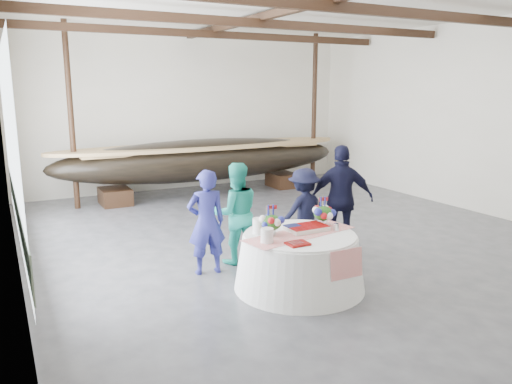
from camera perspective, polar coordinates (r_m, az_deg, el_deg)
floor at (r=10.02m, az=4.74°, el=-5.29°), size 10.00×12.00×0.01m
wall_back at (r=15.00m, az=-7.57°, el=9.11°), size 10.00×0.02×4.50m
wall_left at (r=8.11m, az=-26.58°, el=5.67°), size 0.02×12.00×4.50m
wall_right at (r=12.98m, az=24.12°, el=7.77°), size 0.02×12.00×4.50m
ceiling at (r=9.70m, az=5.22°, el=21.03°), size 10.00×12.00×0.01m
pavilion_structure at (r=10.31m, az=2.64°, el=17.73°), size 9.80×11.76×4.50m
open_bay at (r=9.15m, az=-26.17°, el=3.60°), size 0.03×7.00×3.20m
longboat_display at (r=13.86m, az=-5.83°, el=3.72°), size 8.33×1.67×1.56m
banquet_table at (r=7.52m, az=4.99°, el=-7.85°), size 1.95×1.95×0.84m
tabletop_items at (r=7.45m, az=4.55°, el=-3.47°), size 1.87×0.98×0.40m
guest_woman_blue at (r=7.98m, az=-5.69°, el=-3.45°), size 0.66×0.47×1.70m
guest_woman_teal at (r=8.44m, az=-2.33°, el=-2.44°), size 0.95×0.81×1.73m
guest_man_left at (r=8.93m, az=5.50°, el=-2.24°), size 1.03×0.61×1.56m
guest_man_right at (r=9.12m, az=9.74°, el=-0.79°), size 1.24×0.93×1.95m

